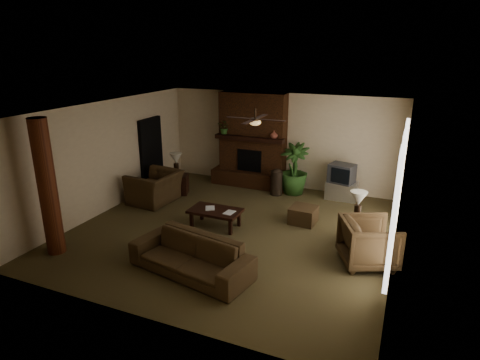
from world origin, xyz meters
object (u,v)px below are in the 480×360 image
at_px(log_column, 47,188).
at_px(lamp_left, 176,160).
at_px(ottoman, 303,215).
at_px(floor_vase, 277,180).
at_px(armchair_left, 155,182).
at_px(lamp_right, 358,201).
at_px(tv_stand, 341,190).
at_px(side_table_right, 356,232).
at_px(side_table_left, 179,184).
at_px(armchair_right, 369,240).
at_px(coffee_table, 215,212).
at_px(floor_plant, 294,179).
at_px(sofa, 191,250).

xyz_separation_m(log_column, lamp_left, (0.45, 4.04, -0.40)).
relative_size(ottoman, floor_vase, 0.78).
height_order(armchair_left, floor_vase, armchair_left).
bearing_deg(lamp_right, tv_stand, 105.74).
xyz_separation_m(ottoman, side_table_right, (1.33, -0.65, 0.08)).
distance_m(log_column, side_table_left, 4.24).
relative_size(armchair_right, lamp_left, 1.56).
height_order(ottoman, lamp_left, lamp_left).
bearing_deg(side_table_left, ottoman, -9.17).
bearing_deg(side_table_left, coffee_table, -39.83).
bearing_deg(floor_plant, armchair_left, -146.46).
distance_m(log_column, lamp_right, 6.31).
relative_size(floor_plant, side_table_left, 2.66).
bearing_deg(floor_plant, floor_vase, -142.26).
bearing_deg(lamp_left, lamp_right, -13.56).
relative_size(floor_vase, lamp_left, 1.18).
height_order(floor_vase, lamp_right, lamp_right).
xyz_separation_m(floor_plant, side_table_right, (2.14, -2.59, -0.13)).
distance_m(log_column, sofa, 3.15).
xyz_separation_m(floor_plant, lamp_left, (-3.09, -1.34, 0.59)).
bearing_deg(lamp_left, side_table_left, 21.44).
xyz_separation_m(armchair_left, side_table_right, (5.41, -0.42, -0.29)).
xyz_separation_m(coffee_table, lamp_left, (-2.04, 1.64, 0.63)).
xyz_separation_m(armchair_right, side_table_left, (-5.50, 2.05, -0.23)).
relative_size(armchair_right, lamp_right, 1.56).
distance_m(tv_stand, side_table_right, 2.75).
bearing_deg(armchair_right, floor_vase, 18.85).
distance_m(armchair_right, side_table_left, 5.87).
distance_m(floor_vase, side_table_right, 3.41).
xyz_separation_m(armchair_left, side_table_left, (0.24, 0.85, -0.29)).
height_order(side_table_left, lamp_right, lamp_right).
bearing_deg(armchair_right, coffee_table, 59.18).
relative_size(armchair_right, side_table_left, 1.85).
height_order(coffee_table, tv_stand, tv_stand).
bearing_deg(coffee_table, tv_stand, 51.48).
bearing_deg(ottoman, tv_stand, 74.20).
distance_m(armchair_left, lamp_left, 0.96).
bearing_deg(floor_plant, tv_stand, 2.38).
xyz_separation_m(tv_stand, side_table_left, (-4.40, -1.37, 0.03)).
height_order(ottoman, floor_plant, floor_plant).
bearing_deg(armchair_left, floor_vase, 127.16).
bearing_deg(armchair_left, sofa, 48.16).
bearing_deg(sofa, ottoman, 76.97).
xyz_separation_m(tv_stand, lamp_right, (0.75, -2.65, 0.75)).
height_order(coffee_table, ottoman, coffee_table).
xyz_separation_m(ottoman, floor_plant, (-0.80, 1.94, 0.21)).
relative_size(coffee_table, ottoman, 2.00).
xyz_separation_m(armchair_left, floor_vase, (2.86, 1.85, -0.13)).
xyz_separation_m(side_table_left, side_table_right, (5.17, -1.27, 0.00)).
height_order(floor_vase, lamp_left, lamp_left).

